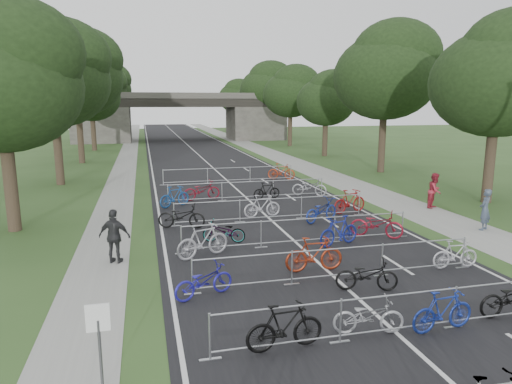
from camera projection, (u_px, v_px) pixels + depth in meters
road at (193, 150)px, 55.30m from camera, size 11.00×140.00×0.01m
sidewalk_right at (257, 148)px, 57.18m from camera, size 3.00×140.00×0.01m
sidewalk_left at (129, 151)px, 53.53m from camera, size 2.00×140.00×0.01m
lane_markings at (193, 150)px, 55.30m from camera, size 0.12×140.00×0.00m
overpass_bridge at (182, 117)px, 68.92m from camera, size 31.00×8.00×7.05m
park_sign at (99, 332)px, 8.67m from camera, size 0.45×0.06×1.83m
tree_left_0 at (2, 80)px, 18.91m from camera, size 6.72×6.72×10.25m
tree_right_0 at (501, 77)px, 24.60m from camera, size 7.17×7.17×10.93m
tree_left_1 at (53, 76)px, 30.19m from camera, size 7.56×7.56×11.53m
tree_right_1 at (387, 73)px, 35.84m from camera, size 8.18×8.18×12.47m
tree_left_2 at (77, 74)px, 41.47m from camera, size 8.40×8.40×12.81m
tree_right_2 at (327, 99)px, 47.65m from camera, size 6.16×6.16×9.39m
tree_left_3 at (92, 95)px, 53.21m from camera, size 6.72×6.72×10.25m
tree_right_3 at (291, 92)px, 58.90m from camera, size 7.17×7.17×10.93m
tree_left_4 at (100, 91)px, 64.49m from camera, size 7.56×7.56×11.53m
tree_right_4 at (267, 88)px, 70.15m from camera, size 8.18×8.18×12.47m
tree_left_5 at (106, 88)px, 75.77m from camera, size 8.40×8.40×12.81m
tree_right_5 at (250, 101)px, 81.95m from camera, size 6.16×6.16×9.39m
tree_left_6 at (111, 98)px, 87.52m from camera, size 6.72×6.72×10.25m
tree_right_6 at (236, 96)px, 93.20m from camera, size 7.17×7.17×10.93m
barrier_row_1 at (399, 314)px, 10.98m from camera, size 9.70×0.08×1.10m
barrier_row_2 at (338, 264)px, 14.41m from camera, size 9.70×0.08×1.10m
barrier_row_3 at (299, 232)px, 18.03m from camera, size 9.70×0.08×1.10m
barrier_row_4 at (271, 209)px, 21.85m from camera, size 9.70×0.08×1.10m
barrier_row_5 at (248, 190)px, 26.61m from camera, size 9.70×0.08×1.10m
barrier_row_6 at (229, 175)px, 32.33m from camera, size 9.70×0.08×1.10m
bike_4 at (285, 327)px, 10.32m from camera, size 1.88×0.65×1.11m
bike_5 at (368, 316)px, 11.06m from camera, size 1.83×0.95×0.91m
bike_6 at (443, 311)px, 11.17m from camera, size 1.80×0.65×1.06m
bike_8 at (204, 281)px, 13.16m from camera, size 1.97×1.27×0.98m
bike_9 at (314, 254)px, 15.15m from camera, size 2.01×0.63×1.19m
bike_10 at (367, 275)px, 13.62m from camera, size 1.96×1.15×0.97m
bike_11 at (455, 255)px, 15.45m from camera, size 1.68×0.57×0.99m
bike_12 at (203, 241)px, 16.54m from camera, size 2.17×1.34×1.26m
bike_13 at (224, 232)px, 18.35m from camera, size 1.84×1.16×0.91m
bike_14 at (339, 231)px, 17.94m from camera, size 2.04×1.18×1.18m
bike_15 at (377, 224)px, 19.02m from camera, size 2.23×1.80×1.14m
bike_16 at (181, 216)px, 20.44m from camera, size 2.24×1.32×1.11m
bike_17 at (262, 206)px, 22.41m from camera, size 1.94×0.73×1.14m
bike_18 at (321, 210)px, 21.58m from camera, size 2.23×1.65×1.12m
bike_19 at (350, 201)px, 23.28m from camera, size 2.12×1.13×1.22m
bike_20 at (175, 197)px, 24.68m from camera, size 1.90×1.46×1.15m
bike_21 at (202, 190)px, 26.45m from camera, size 2.25×1.09×1.13m
bike_22 at (267, 191)px, 26.67m from camera, size 1.72×0.72×1.00m
bike_23 at (309, 187)px, 27.64m from camera, size 2.20×1.56×1.10m
bike_27 at (281, 172)px, 33.54m from camera, size 2.07×1.25×1.20m
pedestrian_a at (485, 210)px, 20.08m from camera, size 0.80×0.72×1.85m
pedestrian_b at (435, 191)px, 24.32m from camera, size 1.17×1.12×1.90m
pedestrian_c at (115, 237)px, 15.91m from camera, size 1.22×0.83×1.93m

